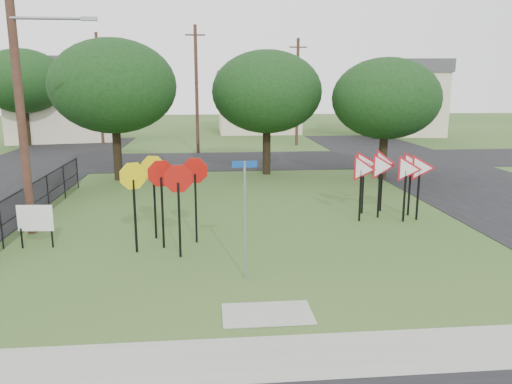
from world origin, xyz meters
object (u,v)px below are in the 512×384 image
info_board (35,219)px  yield_sign_cluster (389,169)px  stop_sign_cluster (165,183)px  street_name_sign (245,212)px

info_board → yield_sign_cluster: bearing=11.8°
stop_sign_cluster → yield_sign_cluster: bearing=19.3°
stop_sign_cluster → yield_sign_cluster: 8.57m
stop_sign_cluster → yield_sign_cluster: size_ratio=0.87×
info_board → stop_sign_cluster: bearing=-4.4°
street_name_sign → yield_sign_cluster: size_ratio=0.98×
street_name_sign → stop_sign_cluster: 3.55m
street_name_sign → yield_sign_cluster: street_name_sign is taller
street_name_sign → stop_sign_cluster: (-2.25, 2.73, 0.26)m
street_name_sign → info_board: bearing=154.1°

